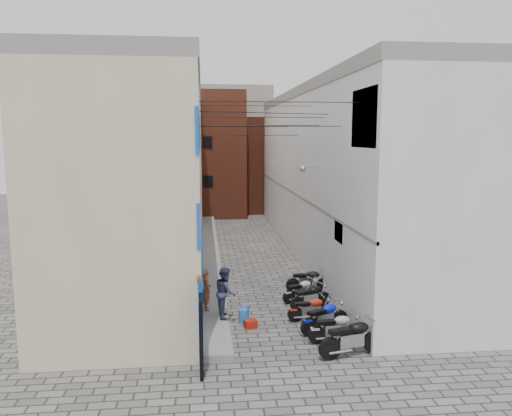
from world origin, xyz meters
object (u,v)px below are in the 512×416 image
object	(u,v)px
water_jug_near	(243,316)
water_jug_far	(245,313)
motorcycle_d	(311,308)
motorcycle_g	(308,279)
motorcycle_a	(352,336)
motorcycle_c	(325,315)
motorcycle_e	(311,295)
red_crate	(250,324)
motorcycle_b	(336,326)
person_a	(206,289)
person_b	(225,292)
motorcycle_f	(301,289)

from	to	relation	value
water_jug_near	water_jug_far	distance (m)	0.41
motorcycle_d	motorcycle_g	world-z (taller)	motorcycle_g
motorcycle_a	water_jug_far	world-z (taller)	motorcycle_a
motorcycle_c	motorcycle_g	distance (m)	4.25
motorcycle_e	red_crate	distance (m)	2.94
motorcycle_a	water_jug_near	world-z (taller)	motorcycle_a
motorcycle_a	motorcycle_g	world-z (taller)	motorcycle_a
motorcycle_g	water_jug_far	size ratio (longest dim) A/B	4.10
motorcycle_a	motorcycle_b	xyz separation A→B (m)	(-0.21, 1.01, -0.09)
motorcycle_c	motorcycle_g	bearing A→B (deg)	148.80
motorcycle_a	motorcycle_c	size ratio (longest dim) A/B	1.11
person_a	person_b	bearing A→B (deg)	-152.34
water_jug_far	red_crate	world-z (taller)	water_jug_far
motorcycle_g	water_jug_far	bearing A→B (deg)	-43.07
motorcycle_d	motorcycle_e	distance (m)	1.26
motorcycle_b	water_jug_near	bearing A→B (deg)	-128.66
red_crate	motorcycle_c	bearing A→B (deg)	-14.51
water_jug_near	water_jug_far	xyz separation A→B (m)	(0.10, 0.40, -0.02)
motorcycle_f	person_a	size ratio (longest dim) A/B	1.13
water_jug_near	water_jug_far	world-z (taller)	water_jug_near
motorcycle_d	motorcycle_e	xyz separation A→B (m)	(0.26, 1.24, 0.03)
motorcycle_f	motorcycle_c	bearing A→B (deg)	-20.59
motorcycle_e	red_crate	xyz separation A→B (m)	(-2.43, -1.61, -0.38)
motorcycle_c	red_crate	xyz separation A→B (m)	(-2.42, 0.63, -0.43)
motorcycle_g	red_crate	xyz separation A→B (m)	(-2.77, -3.61, -0.42)
motorcycle_e	water_jug_far	world-z (taller)	motorcycle_e
person_b	water_jug_far	size ratio (longest dim) A/B	3.83
motorcycle_f	water_jug_far	size ratio (longest dim) A/B	3.68
motorcycle_a	red_crate	distance (m)	3.80
motorcycle_c	water_jug_far	bearing A→B (deg)	-145.99
motorcycle_a	person_a	size ratio (longest dim) A/B	1.43
motorcycle_d	red_crate	distance (m)	2.23
person_b	person_a	bearing A→B (deg)	35.43
motorcycle_g	person_a	size ratio (longest dim) A/B	1.26
motorcycle_d	person_a	distance (m)	3.79
motorcycle_d	red_crate	bearing A→B (deg)	-84.14
motorcycle_b	motorcycle_g	world-z (taller)	motorcycle_g
person_b	red_crate	bearing A→B (deg)	-122.19
motorcycle_c	red_crate	world-z (taller)	motorcycle_c
motorcycle_g	motorcycle_a	bearing A→B (deg)	2.93
person_a	motorcycle_c	bearing A→B (deg)	-127.22
motorcycle_e	motorcycle_f	world-z (taller)	motorcycle_e
motorcycle_d	motorcycle_c	bearing A→B (deg)	10.08
motorcycle_e	red_crate	size ratio (longest dim) A/B	4.26
motorcycle_b	person_b	distance (m)	3.97
motorcycle_f	person_b	bearing A→B (deg)	-80.14
motorcycle_e	water_jug_far	size ratio (longest dim) A/B	3.86
motorcycle_c	motorcycle_e	distance (m)	2.24
motorcycle_b	motorcycle_e	distance (m)	3.15
person_a	red_crate	bearing A→B (deg)	-141.65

